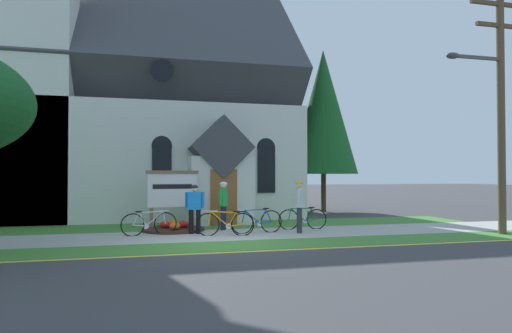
# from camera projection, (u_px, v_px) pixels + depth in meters

# --- Properties ---
(ground) EXTENTS (140.00, 140.00, 0.00)m
(ground) POSITION_uv_depth(u_px,v_px,m) (205.00, 227.00, 16.02)
(ground) COLOR #3D3D3F
(sidewalk_slab) EXTENTS (32.00, 2.69, 0.01)m
(sidewalk_slab) POSITION_uv_depth(u_px,v_px,m) (166.00, 237.00, 13.41)
(sidewalk_slab) COLOR #A8A59E
(sidewalk_slab) RESTS_ON ground
(grass_verge) EXTENTS (32.00, 1.67, 0.01)m
(grass_verge) POSITION_uv_depth(u_px,v_px,m) (170.00, 248.00, 11.30)
(grass_verge) COLOR #427F33
(grass_verge) RESTS_ON ground
(church_lawn) EXTENTS (24.00, 2.70, 0.01)m
(church_lawn) POSITION_uv_depth(u_px,v_px,m) (163.00, 227.00, 16.03)
(church_lawn) COLOR #427F33
(church_lawn) RESTS_ON ground
(curb_paint_stripe) EXTENTS (28.00, 0.16, 0.01)m
(curb_paint_stripe) POSITION_uv_depth(u_px,v_px,m) (173.00, 255.00, 10.35)
(curb_paint_stripe) COLOR yellow
(curb_paint_stripe) RESTS_ON ground
(church_building) EXTENTS (12.76, 11.46, 13.48)m
(church_building) POSITION_uv_depth(u_px,v_px,m) (152.00, 118.00, 21.72)
(church_building) COLOR silver
(church_building) RESTS_ON ground
(church_sign) EXTENTS (1.83, 0.26, 2.05)m
(church_sign) POSITION_uv_depth(u_px,v_px,m) (172.00, 191.00, 15.39)
(church_sign) COLOR #7F6047
(church_sign) RESTS_ON ground
(flower_bed) EXTENTS (2.07, 2.07, 0.34)m
(flower_bed) POSITION_uv_depth(u_px,v_px,m) (173.00, 228.00, 14.82)
(flower_bed) COLOR #382319
(flower_bed) RESTS_ON ground
(bicycle_blue) EXTENTS (1.72, 0.18, 0.80)m
(bicycle_blue) POSITION_uv_depth(u_px,v_px,m) (303.00, 219.00, 15.27)
(bicycle_blue) COLOR black
(bicycle_blue) RESTS_ON ground
(bicycle_black) EXTENTS (1.76, 0.45, 0.80)m
(bicycle_black) POSITION_uv_depth(u_px,v_px,m) (225.00, 224.00, 13.64)
(bicycle_black) COLOR black
(bicycle_black) RESTS_ON ground
(bicycle_silver) EXTENTS (1.74, 0.22, 0.83)m
(bicycle_silver) POSITION_uv_depth(u_px,v_px,m) (257.00, 221.00, 14.27)
(bicycle_silver) COLOR black
(bicycle_silver) RESTS_ON ground
(bicycle_orange) EXTENTS (1.72, 0.33, 0.79)m
(bicycle_orange) POSITION_uv_depth(u_px,v_px,m) (149.00, 223.00, 13.72)
(bicycle_orange) COLOR black
(bicycle_orange) RESTS_ON ground
(cyclist_in_blue_jersey) EXTENTS (0.38, 0.59, 1.66)m
(cyclist_in_blue_jersey) POSITION_uv_depth(u_px,v_px,m) (223.00, 202.00, 15.10)
(cyclist_in_blue_jersey) COLOR #191E38
(cyclist_in_blue_jersey) RESTS_ON ground
(cyclist_in_yellow_jersey) EXTENTS (0.30, 0.79, 1.70)m
(cyclist_in_yellow_jersey) POSITION_uv_depth(u_px,v_px,m) (299.00, 202.00, 14.25)
(cyclist_in_yellow_jersey) COLOR #2D2D33
(cyclist_in_yellow_jersey) RESTS_ON ground
(cyclist_in_green_jersey) EXTENTS (0.60, 0.38, 1.58)m
(cyclist_in_green_jersey) POSITION_uv_depth(u_px,v_px,m) (195.00, 206.00, 14.06)
(cyclist_in_green_jersey) COLOR black
(cyclist_in_green_jersey) RESTS_ON ground
(utility_pole) EXTENTS (3.12, 0.28, 8.03)m
(utility_pole) POSITION_uv_depth(u_px,v_px,m) (498.00, 95.00, 14.13)
(utility_pole) COLOR brown
(utility_pole) RESTS_ON ground
(roadside_conifer) EXTENTS (3.51, 3.51, 8.40)m
(roadside_conifer) POSITION_uv_depth(u_px,v_px,m) (323.00, 112.00, 22.76)
(roadside_conifer) COLOR #4C3823
(roadside_conifer) RESTS_ON ground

